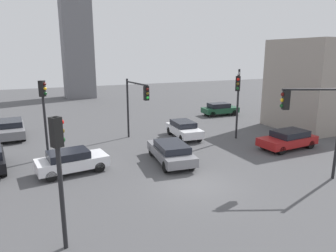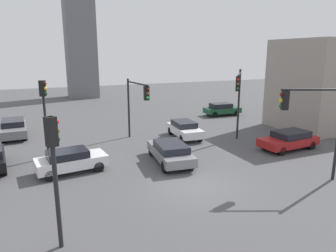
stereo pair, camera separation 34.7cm
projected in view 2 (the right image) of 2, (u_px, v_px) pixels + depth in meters
name	position (u px, v px, depth m)	size (l,w,h in m)	color
ground_plane	(194.00, 185.00, 16.23)	(106.34, 106.34, 0.00)	#4C4C4F
traffic_light_0	(44.00, 105.00, 19.60)	(0.49, 0.45, 5.10)	black
traffic_light_1	(54.00, 158.00, 10.28)	(0.49, 0.43, 4.75)	black
traffic_light_2	(239.00, 92.00, 22.59)	(2.41, 3.01, 5.56)	black
traffic_light_3	(313.00, 113.00, 16.07)	(3.12, 1.47, 5.22)	black
traffic_light_4	(137.00, 98.00, 23.19)	(0.57, 3.86, 4.80)	black
car_0	(289.00, 140.00, 22.14)	(4.47, 2.16, 1.32)	maroon
car_1	(13.00, 128.00, 25.47)	(2.09, 4.79, 1.41)	slate
car_3	(71.00, 160.00, 17.83)	(4.12, 2.18, 1.33)	silver
car_4	(185.00, 129.00, 25.19)	(2.02, 4.14, 1.35)	silver
car_5	(222.00, 109.00, 34.19)	(4.10, 1.96, 1.38)	#19472D
car_6	(170.00, 152.00, 19.41)	(2.39, 4.81, 1.31)	slate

